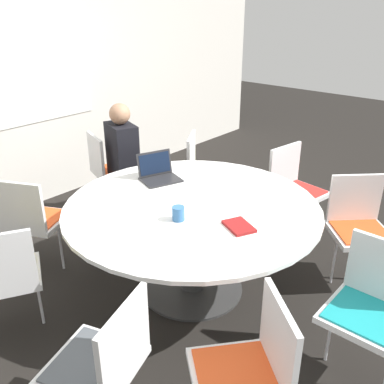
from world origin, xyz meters
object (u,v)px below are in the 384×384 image
chair_7 (294,184)px  chair_8 (204,168)px  chair_2 (3,273)px  laptop (158,173)px  chair_1 (31,216)px  person_0 (124,154)px  coffee_cup (178,213)px  chair_3 (104,359)px  chair_0 (109,166)px  chair_4 (250,366)px  chair_5 (371,302)px  chair_6 (359,222)px  spiral_notebook (239,226)px

chair_7 → chair_8: bearing=-66.2°
chair_2 → laptop: 1.40m
chair_1 → person_0: 1.14m
person_0 → coffee_cup: size_ratio=12.37×
chair_3 → coffee_cup: (0.98, 0.40, 0.27)m
chair_0 → chair_4: bearing=-6.6°
chair_5 → chair_3: bearing=57.5°
coffee_cup → person_0: bearing=62.6°
chair_4 → chair_0: bearing=14.0°
chair_5 → coffee_cup: size_ratio=8.79×
chair_5 → chair_6: same height
chair_7 → chair_8: 0.93m
chair_2 → chair_0: bearing=59.0°
chair_4 → chair_5: 0.89m
chair_7 → coffee_cup: chair_7 is taller
chair_0 → spiral_notebook: 2.08m
coffee_cup → laptop: bearing=55.2°
chair_0 → chair_1: size_ratio=1.00×
chair_3 → chair_1: bearing=52.0°
chair_7 → coffee_cup: size_ratio=8.79×
chair_5 → chair_6: bearing=-64.7°
chair_7 → laptop: size_ratio=2.34×
chair_8 → person_0: 0.82m
chair_4 → laptop: size_ratio=2.34×
chair_8 → chair_6: bearing=53.9°
chair_0 → laptop: (-0.29, -1.01, 0.28)m
chair_2 → person_0: size_ratio=0.71×
chair_4 → chair_8: bearing=-5.7°
chair_0 → chair_2: 1.92m
chair_3 → laptop: laptop is taller
chair_2 → chair_3: same height
chair_1 → laptop: bearing=27.0°
chair_8 → chair_0: bearing=-85.2°
chair_0 → chair_7: (0.83, -1.68, 0.00)m
chair_5 → spiral_notebook: 0.89m
chair_1 → chair_3: (-0.57, -1.62, 0.00)m
chair_0 → chair_6: (0.49, -2.43, 0.00)m
chair_1 → chair_7: 2.33m
chair_4 → person_0: size_ratio=0.71×
chair_0 → spiral_notebook: (-0.53, -1.99, 0.24)m
chair_4 → person_0: bearing=11.7°
chair_1 → chair_6: 2.59m
chair_1 → spiral_notebook: size_ratio=3.39×
chair_0 → chair_4: (-1.26, -2.58, 0.00)m
chair_6 → coffee_cup: 1.47m
chair_7 → chair_2: bearing=-6.7°
chair_2 → spiral_notebook: bearing=-13.8°
chair_3 → chair_8: same height
chair_1 → chair_7: (1.95, -1.28, 0.00)m
chair_6 → chair_8: bearing=-47.9°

